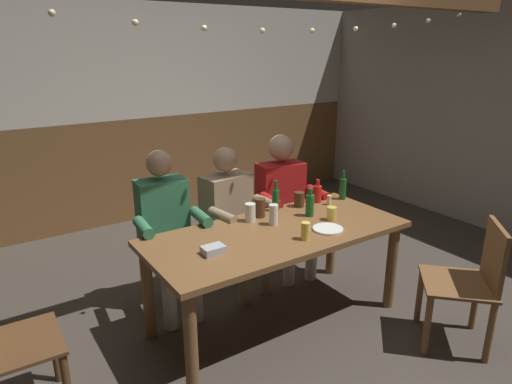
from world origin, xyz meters
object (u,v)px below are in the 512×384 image
at_px(person_2, 284,198).
at_px(condiment_caddy, 213,250).
at_px(person_0, 167,226).
at_px(plate_0, 328,229).
at_px(chair_empty_near_right, 470,281).
at_px(pint_glass_5, 250,213).
at_px(pint_glass_2, 273,215).
at_px(dining_table, 277,244).
at_px(pint_glass_0, 332,214).
at_px(person_1, 232,213).
at_px(bottle_0, 317,193).
at_px(table_candle, 329,200).
at_px(bottle_1, 343,188).
at_px(pint_glass_1, 299,199).
at_px(pint_glass_3, 305,231).
at_px(pint_glass_4, 260,208).
at_px(bottle_3, 276,199).
at_px(bottle_2, 310,205).

height_order(person_2, condiment_caddy, person_2).
xyz_separation_m(person_0, plate_0, (0.87, -0.82, 0.06)).
xyz_separation_m(chair_empty_near_right, pint_glass_5, (-0.97, 1.19, 0.32)).
bearing_deg(pint_glass_2, dining_table, -111.61).
relative_size(pint_glass_0, pint_glass_5, 0.74).
bearing_deg(person_1, bottle_0, 144.30).
height_order(person_2, plate_0, person_2).
distance_m(person_0, table_candle, 1.32).
distance_m(person_2, bottle_1, 0.52).
bearing_deg(pint_glass_1, bottle_1, -7.68).
bearing_deg(plate_0, pint_glass_0, 40.20).
distance_m(person_0, bottle_1, 1.49).
relative_size(table_candle, pint_glass_3, 0.66).
bearing_deg(pint_glass_0, pint_glass_4, 138.56).
height_order(bottle_0, pint_glass_2, bottle_0).
height_order(dining_table, person_0, person_0).
bearing_deg(pint_glass_4, bottle_3, 12.39).
relative_size(table_candle, bottle_3, 0.32).
distance_m(bottle_2, pint_glass_0, 0.18).
xyz_separation_m(bottle_2, bottle_3, (-0.15, 0.24, 0.01)).
xyz_separation_m(person_1, bottle_2, (0.37, -0.54, 0.16)).
bearing_deg(plate_0, table_candle, 46.72).
bearing_deg(person_0, pint_glass_0, 150.81).
distance_m(pint_glass_2, pint_glass_4, 0.19).
height_order(dining_table, condiment_caddy, condiment_caddy).
distance_m(dining_table, bottle_1, 0.92).
height_order(condiment_caddy, bottle_0, bottle_0).
bearing_deg(pint_glass_4, table_candle, -8.24).
relative_size(person_0, person_1, 1.04).
xyz_separation_m(dining_table, bottle_2, (0.38, 0.10, 0.19)).
xyz_separation_m(bottle_0, pint_glass_5, (-0.70, -0.05, -0.01)).
bearing_deg(pint_glass_4, bottle_1, -3.19).
height_order(table_candle, bottle_2, bottle_2).
bearing_deg(pint_glass_0, bottle_3, 120.11).
bearing_deg(bottle_1, pint_glass_5, 179.69).
relative_size(table_candle, pint_glass_2, 0.52).
bearing_deg(pint_glass_0, table_candle, 50.49).
height_order(condiment_caddy, bottle_1, bottle_1).
xyz_separation_m(table_candle, pint_glass_5, (-0.74, 0.05, 0.03)).
bearing_deg(bottle_0, pint_glass_5, -175.51).
bearing_deg(person_0, table_candle, 165.95).
bearing_deg(bottle_0, condiment_caddy, -162.16).
height_order(person_2, bottle_2, person_2).
height_order(chair_empty_near_right, bottle_2, bottle_2).
bearing_deg(pint_glass_4, condiment_caddy, -148.63).
bearing_deg(pint_glass_3, pint_glass_1, 54.59).
relative_size(bottle_0, bottle_3, 0.79).
bearing_deg(person_2, pint_glass_0, 88.70).
height_order(bottle_1, bottle_2, bottle_1).
relative_size(person_0, chair_empty_near_right, 1.41).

